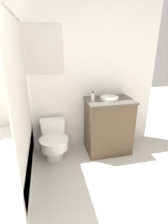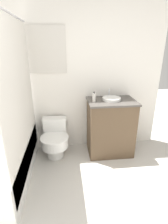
# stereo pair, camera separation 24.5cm
# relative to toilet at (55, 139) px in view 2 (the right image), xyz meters

# --- Properties ---
(wall_back) EXTENTS (3.25, 0.07, 2.50)m
(wall_back) POSITION_rel_toilet_xyz_m (0.12, 0.31, 0.96)
(wall_back) COLOR white
(wall_back) RESTS_ON ground_plane
(shower_area) EXTENTS (0.69, 1.51, 1.98)m
(shower_area) POSITION_rel_toilet_xyz_m (-0.64, -0.47, -0.00)
(shower_area) COLOR white
(shower_area) RESTS_ON ground_plane
(toilet) EXTENTS (0.43, 0.54, 0.59)m
(toilet) POSITION_rel_toilet_xyz_m (0.00, 0.00, 0.00)
(toilet) COLOR white
(toilet) RESTS_ON ground_plane
(vanity) EXTENTS (0.73, 0.51, 0.90)m
(vanity) POSITION_rel_toilet_xyz_m (0.89, 0.01, 0.16)
(vanity) COLOR brown
(vanity) RESTS_ON ground_plane
(sink) EXTENTS (0.28, 0.32, 0.13)m
(sink) POSITION_rel_toilet_xyz_m (0.89, 0.04, 0.62)
(sink) COLOR white
(sink) RESTS_ON vanity
(soap_bottle) EXTENTS (0.05, 0.05, 0.15)m
(soap_bottle) POSITION_rel_toilet_xyz_m (0.61, -0.02, 0.67)
(soap_bottle) COLOR silver
(soap_bottle) RESTS_ON vanity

